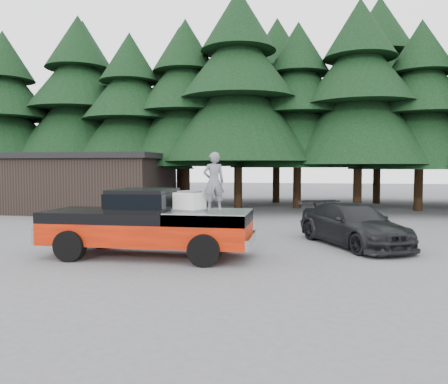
% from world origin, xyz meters
% --- Properties ---
extents(ground, '(120.00, 120.00, 0.00)m').
position_xyz_m(ground, '(0.00, 0.00, 0.00)').
color(ground, '#4E4E51').
rests_on(ground, ground).
extents(pickup_truck, '(6.00, 2.04, 1.33)m').
position_xyz_m(pickup_truck, '(-1.60, 0.22, 0.67)').
color(pickup_truck, red).
rests_on(pickup_truck, ground).
extents(truck_cab, '(1.66, 1.90, 0.59)m').
position_xyz_m(truck_cab, '(-1.70, 0.22, 1.62)').
color(truck_cab, black).
rests_on(truck_cab, pickup_truck).
extents(air_compressor, '(0.89, 0.83, 0.49)m').
position_xyz_m(air_compressor, '(-0.33, 0.07, 1.57)').
color(air_compressor, silver).
rests_on(air_compressor, pickup_truck).
extents(man_on_bed, '(0.70, 0.59, 1.62)m').
position_xyz_m(man_on_bed, '(0.33, 0.13, 2.14)').
color(man_on_bed, slate).
rests_on(man_on_bed, pickup_truck).
extents(parked_car, '(3.84, 5.03, 1.36)m').
position_xyz_m(parked_car, '(4.36, 3.04, 0.68)').
color(parked_car, black).
rests_on(parked_car, ground).
extents(utility_building, '(8.40, 6.40, 3.30)m').
position_xyz_m(utility_building, '(-9.00, 12.00, 1.67)').
color(utility_building, black).
rests_on(utility_building, ground).
extents(treeline, '(60.15, 16.05, 17.50)m').
position_xyz_m(treeline, '(0.42, 17.20, 7.72)').
color(treeline, black).
rests_on(treeline, ground).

